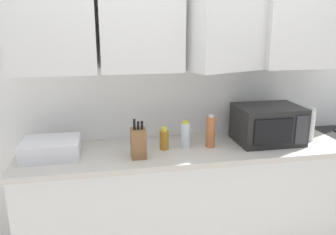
{
  "coord_description": "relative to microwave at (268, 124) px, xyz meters",
  "views": [
    {
      "loc": [
        -0.57,
        -2.6,
        1.79
      ],
      "look_at": [
        -0.12,
        -0.25,
        1.12
      ],
      "focal_mm": 36.72,
      "sensor_mm": 36.0,
      "label": 1
    }
  ],
  "objects": [
    {
      "name": "bottle_clear_tall",
      "position": [
        -0.65,
        -0.0,
        -0.05
      ],
      "size": [
        0.07,
        0.07,
        0.2
      ],
      "color": "silver",
      "rests_on": "counter_run"
    },
    {
      "name": "counter_run",
      "position": [
        -0.64,
        -0.01,
        -0.59
      ],
      "size": [
        2.39,
        0.63,
        0.9
      ],
      "color": "silver",
      "rests_on": "ground_plane"
    },
    {
      "name": "bottle_spice_jar",
      "position": [
        -0.46,
        -0.03,
        -0.02
      ],
      "size": [
        0.07,
        0.07,
        0.24
      ],
      "color": "#BC6638",
      "rests_on": "counter_run"
    },
    {
      "name": "knife_block",
      "position": [
        -1.0,
        -0.13,
        -0.04
      ],
      "size": [
        0.1,
        0.12,
        0.27
      ],
      "color": "brown",
      "rests_on": "counter_run"
    },
    {
      "name": "wall_back_with_cabinets",
      "position": [
        -0.64,
        0.22,
        0.54
      ],
      "size": [
        3.26,
        0.51,
        2.6
      ],
      "color": "white",
      "rests_on": "ground_plane"
    },
    {
      "name": "microwave",
      "position": [
        0.0,
        0.0,
        0.0
      ],
      "size": [
        0.48,
        0.37,
        0.28
      ],
      "color": "black",
      "rests_on": "counter_run"
    },
    {
      "name": "bottle_amber_vinegar",
      "position": [
        -0.8,
        -0.01,
        -0.06
      ],
      "size": [
        0.06,
        0.06,
        0.17
      ],
      "color": "#AD701E",
      "rests_on": "counter_run"
    },
    {
      "name": "bottle_white_jar",
      "position": [
        0.33,
        -0.05,
        -0.01
      ],
      "size": [
        0.05,
        0.05,
        0.26
      ],
      "color": "white",
      "rests_on": "counter_run"
    },
    {
      "name": "dish_rack",
      "position": [
        -1.58,
        -0.01,
        -0.08
      ],
      "size": [
        0.38,
        0.3,
        0.12
      ],
      "primitive_type": "cube",
      "color": "silver",
      "rests_on": "counter_run"
    }
  ]
}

